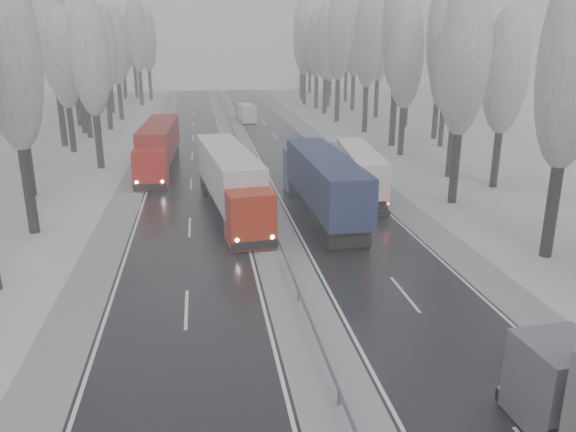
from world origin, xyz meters
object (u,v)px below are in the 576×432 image
object	(u,v)px
box_truck_distant	(246,113)
truck_cream_box	(358,166)
truck_red_red	(159,144)
truck_blue_box	(321,179)
truck_red_white	(231,178)

from	to	relation	value
box_truck_distant	truck_cream_box	bearing A→B (deg)	-86.64
truck_cream_box	box_truck_distant	world-z (taller)	truck_cream_box
truck_cream_box	truck_red_red	distance (m)	19.36
truck_blue_box	truck_cream_box	size ratio (longest dim) A/B	1.21
truck_red_white	truck_red_red	world-z (taller)	truck_red_white
box_truck_distant	truck_red_white	distance (m)	47.64
truck_cream_box	truck_red_white	size ratio (longest dim) A/B	0.82
truck_red_white	truck_cream_box	bearing A→B (deg)	17.07
truck_cream_box	truck_red_white	world-z (taller)	truck_red_white
truck_cream_box	truck_red_red	world-z (taller)	truck_red_red
truck_red_white	truck_red_red	distance (m)	15.98
truck_blue_box	truck_cream_box	world-z (taller)	truck_blue_box
truck_cream_box	truck_red_white	xyz separation A→B (m)	(-10.48, -4.52, 0.46)
truck_cream_box	truck_red_white	distance (m)	11.42
truck_red_white	box_truck_distant	bearing A→B (deg)	77.74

